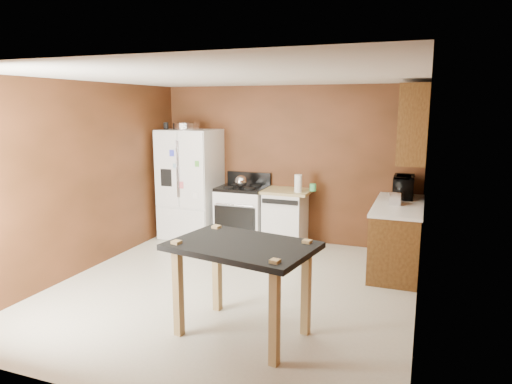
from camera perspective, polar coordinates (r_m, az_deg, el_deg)
The scene contains 18 objects.
floor at distance 5.64m, azimuth -3.06°, elevation -12.02°, with size 4.50×4.50×0.00m, color beige.
ceiling at distance 5.21m, azimuth -3.34°, elevation 14.23°, with size 4.50×4.50×0.00m, color white.
wall_back at distance 7.38m, azimuth 3.86°, elevation 3.45°, with size 4.20×4.20×0.00m, color brown.
wall_front at distance 3.40m, azimuth -18.69°, elevation -5.69°, with size 4.20×4.20×0.00m, color brown.
wall_left at distance 6.42m, azimuth -20.64°, elevation 1.70°, with size 4.50×4.50×0.00m, color brown.
wall_right at distance 4.85m, azimuth 20.16°, elevation -0.98°, with size 4.50×4.50×0.00m, color brown.
roasting_pan at distance 7.59m, azimuth -8.71°, elevation 8.14°, with size 0.43×0.43×0.11m, color silver.
pen_cup at distance 7.62m, azimuth -11.19°, elevation 8.10°, with size 0.08×0.08×0.12m, color black.
kettle at distance 7.26m, azimuth -1.89°, elevation 1.34°, with size 0.20×0.20×0.20m, color silver.
paper_towel at distance 6.93m, azimuth 5.30°, elevation 1.07°, with size 0.11×0.11×0.27m, color white.
green_canister at distance 7.06m, azimuth 7.13°, elevation 0.57°, with size 0.10×0.10×0.11m, color #45B466.
toaster at distance 6.30m, azimuth 17.20°, elevation -0.66°, with size 0.15×0.24×0.18m, color silver.
microwave at distance 6.77m, azimuth 17.99°, elevation 0.50°, with size 0.51×0.34×0.28m, color black.
refrigerator at distance 7.67m, azimuth -8.18°, elevation 1.01°, with size 0.90×0.80×1.80m.
gas_range at distance 7.43m, azimuth -1.68°, elevation -2.66°, with size 0.76×0.68×1.10m.
dishwasher at distance 7.22m, azimuth 3.70°, elevation -3.15°, with size 0.78×0.63×0.89m.
right_cabinets at distance 6.37m, azimuth 17.78°, elevation -1.31°, with size 0.63×1.58×2.45m.
island at distance 4.33m, azimuth -1.75°, elevation -8.14°, with size 1.45×1.09×0.94m.
Camera 1 is at (2.10, -4.76, 2.18)m, focal length 32.00 mm.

